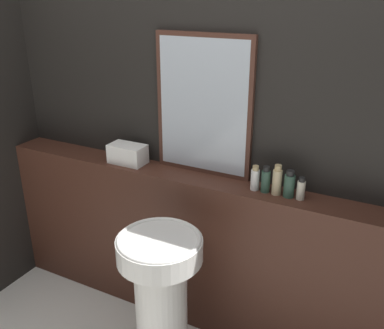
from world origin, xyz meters
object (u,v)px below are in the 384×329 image
pedestal_sink (161,295)px  lotion_bottle (277,181)px  mirror (203,106)px  body_wash_bottle (289,185)px  shampoo_bottle (255,179)px  conditioner_bottle (266,180)px  hand_soap_bottle (301,189)px  towel_stack (128,154)px

pedestal_sink → lotion_bottle: 0.85m
pedestal_sink → lotion_bottle: (0.44, 0.46, 0.56)m
mirror → body_wash_bottle: size_ratio=5.39×
shampoo_bottle → body_wash_bottle: size_ratio=0.94×
pedestal_sink → body_wash_bottle: size_ratio=5.84×
conditioner_bottle → body_wash_bottle: size_ratio=0.99×
body_wash_bottle → hand_soap_bottle: body_wash_bottle is taller
mirror → hand_soap_bottle: mirror is taller
pedestal_sink → shampoo_bottle: size_ratio=6.23×
pedestal_sink → mirror: (-0.03, 0.54, 0.88)m
body_wash_bottle → hand_soap_bottle: size_ratio=1.21×
pedestal_sink → towel_stack: size_ratio=3.78×
body_wash_bottle → conditioner_bottle: bearing=-180.0°
conditioner_bottle → hand_soap_bottle: size_ratio=1.20×
shampoo_bottle → body_wash_bottle: 0.18m
mirror → conditioner_bottle: mirror is taller
mirror → shampoo_bottle: size_ratio=5.76×
mirror → hand_soap_bottle: bearing=-8.3°
conditioner_bottle → hand_soap_bottle: 0.19m
conditioner_bottle → mirror: bearing=168.0°
mirror → shampoo_bottle: mirror is taller
lotion_bottle → body_wash_bottle: size_ratio=1.12×
mirror → conditioner_bottle: size_ratio=5.43×
pedestal_sink → towel_stack: bearing=137.4°
conditioner_bottle → lotion_bottle: (0.06, 0.00, 0.01)m
body_wash_bottle → hand_soap_bottle: bearing=0.0°
pedestal_sink → conditioner_bottle: size_ratio=5.87×
shampoo_bottle → conditioner_bottle: bearing=0.0°
pedestal_sink → hand_soap_bottle: (0.56, 0.46, 0.54)m
mirror → towel_stack: 0.58m
pedestal_sink → hand_soap_bottle: bearing=39.0°
towel_stack → mirror: bearing=10.5°
conditioner_bottle → body_wash_bottle: 0.12m
towel_stack → hand_soap_bottle: 1.06m
towel_stack → pedestal_sink: bearing=-42.6°
towel_stack → lotion_bottle: bearing=0.0°
lotion_bottle → conditioner_bottle: bearing=-180.0°
pedestal_sink → hand_soap_bottle: hand_soap_bottle is taller
body_wash_bottle → hand_soap_bottle: (0.06, 0.00, -0.01)m
lotion_bottle → pedestal_sink: bearing=-133.8°
conditioner_bottle → lotion_bottle: lotion_bottle is taller
mirror → conditioner_bottle: (0.41, -0.09, -0.33)m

